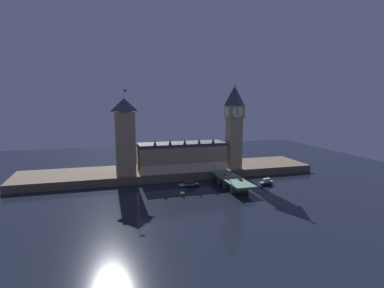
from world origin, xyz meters
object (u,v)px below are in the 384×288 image
clock_tower (234,124)px  victoria_tower (125,137)px  pedestrian_mid_walk (239,175)px  street_lamp_near (232,178)px  car_southbound_lead (240,179)px  boat_downstream (266,182)px  car_northbound_lead (225,176)px  pedestrian_near_rail (231,182)px  street_lamp_far (215,167)px  street_lamp_mid (241,171)px  boat_upstream (189,185)px

clock_tower → victoria_tower: 81.12m
pedestrian_mid_walk → street_lamp_near: (-12.25, -16.72, 3.19)m
car_southbound_lead → boat_downstream: bearing=13.3°
clock_tower → street_lamp_near: size_ratio=9.56×
car_northbound_lead → pedestrian_near_rail: 17.10m
street_lamp_near → boat_downstream: street_lamp_near is taller
pedestrian_mid_walk → street_lamp_far: 18.02m
clock_tower → car_southbound_lead: 51.19m
clock_tower → boat_downstream: (10.43, -32.76, -37.47)m
clock_tower → car_northbound_lead: bearing=-123.6°
clock_tower → car_northbound_lead: (-17.40, -26.22, -32.36)m
pedestrian_near_rail → street_lamp_far: 26.55m
clock_tower → street_lamp_mid: size_ratio=9.10×
street_lamp_far → boat_downstream: 36.19m
boat_downstream → car_southbound_lead: bearing=-166.7°
car_northbound_lead → street_lamp_mid: bearing=-29.5°
victoria_tower → street_lamp_near: (60.05, -47.81, -21.90)m
car_northbound_lead → boat_upstream: bearing=171.1°
victoria_tower → boat_upstream: size_ratio=3.85×
pedestrian_near_rail → street_lamp_far: (-0.40, 26.30, 3.61)m
pedestrian_near_rail → street_lamp_near: street_lamp_near is taller
victoria_tower → boat_downstream: (91.24, -34.36, -30.50)m
clock_tower → victoria_tower: bearing=178.9°
car_northbound_lead → pedestrian_mid_walk: (8.89, -3.26, 0.31)m
victoria_tower → boat_downstream: victoria_tower is taller
victoria_tower → pedestrian_mid_walk: victoria_tower is taller
street_lamp_far → car_southbound_lead: bearing=-66.3°
street_lamp_far → boat_upstream: bearing=-164.7°
car_northbound_lead → street_lamp_near: street_lamp_near is taller
pedestrian_near_rail → pedestrian_mid_walk: size_ratio=0.98×
pedestrian_mid_walk → street_lamp_far: size_ratio=0.25×
boat_upstream → boat_downstream: (51.99, -10.31, 0.27)m
boat_upstream → clock_tower: bearing=28.4°
pedestrian_mid_walk → street_lamp_mid: 3.96m
clock_tower → boat_upstream: size_ratio=4.15×
clock_tower → boat_downstream: bearing=-72.3°
street_lamp_near → street_lamp_mid: size_ratio=0.95×
clock_tower → victoria_tower: clock_tower is taller
victoria_tower → pedestrian_mid_walk: size_ratio=32.12×
car_northbound_lead → victoria_tower: bearing=156.3°
clock_tower → street_lamp_far: 39.01m
car_southbound_lead → street_lamp_far: size_ratio=0.56×
car_northbound_lead → street_lamp_far: size_ratio=0.61×
car_southbound_lead → pedestrian_near_rail: size_ratio=2.25×
car_northbound_lead → clock_tower: bearing=56.4°
street_lamp_near → car_southbound_lead: bearing=41.6°
street_lamp_mid → pedestrian_near_rail: bearing=-136.6°
victoria_tower → car_southbound_lead: 83.77m
pedestrian_near_rail → boat_downstream: 32.91m
boat_upstream → pedestrian_near_rail: bearing=-44.2°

